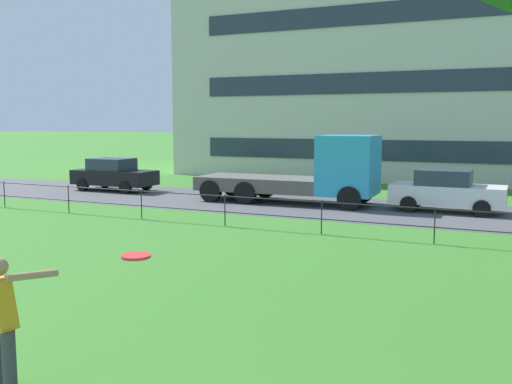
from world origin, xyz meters
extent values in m
cube|color=#4C4C51|center=(0.00, 19.91, 0.00)|extent=(80.00, 6.27, 0.01)
cylinder|color=#232328|center=(-11.15, 14.61, 0.50)|extent=(0.04, 0.04, 1.00)
cylinder|color=#232328|center=(-7.97, 14.61, 0.50)|extent=(0.04, 0.04, 1.00)
cylinder|color=#232328|center=(-4.78, 14.61, 0.50)|extent=(0.04, 0.04, 1.00)
cylinder|color=#232328|center=(-1.59, 14.61, 0.50)|extent=(0.04, 0.04, 1.00)
cylinder|color=#232328|center=(1.59, 14.61, 0.50)|extent=(0.04, 0.04, 1.00)
cylinder|color=#232328|center=(4.78, 14.61, 0.50)|extent=(0.04, 0.04, 1.00)
cylinder|color=#232328|center=(0.00, 14.61, 0.45)|extent=(28.68, 0.03, 0.03)
cylinder|color=#232328|center=(0.00, 14.61, 0.95)|extent=(28.68, 0.03, 0.03)
cylinder|color=#383842|center=(1.46, 3.38, 0.42)|extent=(0.16, 0.16, 0.84)
cube|color=orange|center=(1.31, 3.43, 1.14)|extent=(0.43, 0.39, 0.62)
cylinder|color=#A87A5B|center=(1.60, 3.66, 1.46)|extent=(0.29, 0.62, 0.14)
cylinder|color=red|center=(3.68, 2.89, 2.06)|extent=(0.36, 0.36, 0.03)
cube|color=black|center=(-10.77, 20.75, 0.64)|extent=(4.00, 1.70, 0.68)
cube|color=#2D3847|center=(-10.92, 20.75, 1.26)|extent=(1.90, 1.52, 0.56)
cylinder|color=black|center=(-9.53, 21.56, 0.30)|extent=(0.60, 0.20, 0.60)
cylinder|color=black|center=(-9.53, 19.94, 0.30)|extent=(0.60, 0.20, 0.60)
cylinder|color=black|center=(-12.01, 21.56, 0.30)|extent=(0.60, 0.20, 0.60)
cylinder|color=black|center=(-12.01, 19.94, 0.30)|extent=(0.60, 0.20, 0.60)
cube|color=#2D99D1|center=(0.73, 20.49, 1.60)|extent=(2.17, 2.37, 2.30)
cube|color=#283342|center=(1.62, 20.52, 1.94)|extent=(0.18, 1.84, 0.87)
cube|color=#56514C|center=(-2.92, 20.38, 0.73)|extent=(5.27, 2.46, 0.56)
cylinder|color=black|center=(1.01, 21.56, 0.45)|extent=(0.91, 0.33, 0.90)
cylinder|color=black|center=(1.08, 19.44, 0.45)|extent=(0.91, 0.33, 0.90)
cylinder|color=black|center=(-3.21, 21.43, 0.45)|extent=(0.91, 0.33, 0.90)
cylinder|color=black|center=(-3.14, 19.31, 0.45)|extent=(0.91, 0.33, 0.90)
cylinder|color=black|center=(-4.77, 21.38, 0.45)|extent=(0.91, 0.33, 0.90)
cylinder|color=black|center=(-4.70, 19.26, 0.45)|extent=(0.91, 0.33, 0.90)
cube|color=silver|center=(4.42, 20.62, 0.64)|extent=(4.01, 1.72, 0.68)
cube|color=#2D3847|center=(4.27, 20.62, 1.26)|extent=(1.91, 1.53, 0.56)
cylinder|color=black|center=(5.66, 21.42, 0.30)|extent=(0.60, 0.20, 0.60)
cylinder|color=black|center=(5.66, 19.80, 0.30)|extent=(0.60, 0.20, 0.60)
cylinder|color=black|center=(3.18, 21.43, 0.30)|extent=(0.60, 0.20, 0.60)
cylinder|color=black|center=(3.18, 19.82, 0.30)|extent=(0.60, 0.20, 0.60)
cube|color=beige|center=(3.67, 34.31, 7.07)|extent=(33.17, 10.17, 14.14)
cube|color=#283342|center=(3.67, 29.19, 1.77)|extent=(27.87, 0.06, 1.10)
cube|color=#283342|center=(3.67, 29.19, 5.30)|extent=(27.87, 0.06, 1.10)
cube|color=#283342|center=(3.67, 29.19, 8.84)|extent=(27.87, 0.06, 1.10)
camera|label=1|loc=(6.82, -1.31, 3.28)|focal=40.56mm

